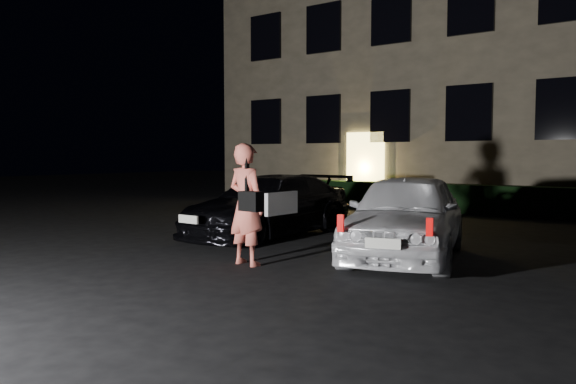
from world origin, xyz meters
The scene contains 6 objects.
ground centered at (0.00, 0.00, 0.00)m, with size 80.00×80.00×0.00m, color black.
building centered at (0.00, 14.99, 6.00)m, with size 20.00×8.11×12.00m.
hedge centered at (0.00, 10.50, 0.42)m, with size 15.00×0.70×0.85m, color black.
sedan centered at (-1.71, 3.31, 0.65)m, with size 1.96×4.58×1.29m.
hatch centered at (1.72, 2.64, 0.72)m, with size 2.77×4.51×1.43m.
man centered at (-0.03, 0.58, 0.95)m, with size 0.79×0.53×1.90m.
Camera 1 is at (5.61, -6.08, 1.71)m, focal length 35.00 mm.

